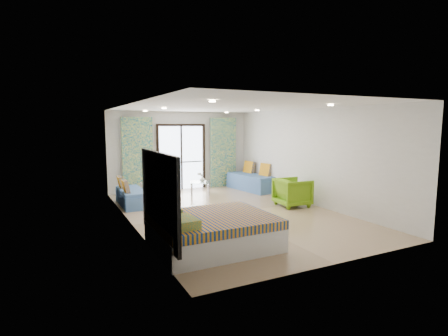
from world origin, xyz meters
name	(u,v)px	position (x,y,z in m)	size (l,w,h in m)	color
floor	(230,212)	(0.00, 0.00, 0.00)	(5.00, 7.50, 0.01)	#927657
ceiling	(230,107)	(0.00, 0.00, 2.70)	(5.00, 7.50, 0.01)	silver
wall_back	(181,151)	(0.00, 3.75, 1.35)	(5.00, 0.01, 2.70)	silver
wall_front	(339,182)	(0.00, -3.75, 1.35)	(5.00, 0.01, 2.70)	silver
wall_left	(130,166)	(-2.50, 0.00, 1.35)	(0.01, 7.50, 2.70)	silver
wall_right	(308,157)	(2.50, 0.00, 1.35)	(0.01, 7.50, 2.70)	silver
balcony_door	(181,153)	(0.00, 3.72, 1.26)	(1.76, 0.08, 2.28)	black
balcony_rail	(181,162)	(0.00, 3.73, 0.95)	(1.52, 0.03, 0.04)	#595451
curtain_left	(138,156)	(-1.55, 3.57, 1.25)	(1.00, 0.10, 2.50)	white
curtain_right	(223,152)	(1.55, 3.57, 1.25)	(1.00, 0.10, 2.50)	white
downlight_a	(212,101)	(-1.40, -2.00, 2.67)	(0.12, 0.12, 0.02)	#FFE0B2
downlight_b	(331,105)	(1.40, -2.00, 2.67)	(0.12, 0.12, 0.02)	#FFE0B2
downlight_c	(164,108)	(-1.40, 1.00, 2.67)	(0.12, 0.12, 0.02)	#FFE0B2
downlight_d	(257,110)	(1.40, 1.00, 2.67)	(0.12, 0.12, 0.02)	#FFE0B2
downlight_e	(145,111)	(-1.40, 3.00, 2.67)	(0.12, 0.12, 0.02)	#FFE0B2
downlight_f	(226,112)	(1.40, 3.00, 2.67)	(0.12, 0.12, 0.02)	#FFE0B2
headboard	(159,196)	(-2.46, -2.13, 1.05)	(0.06, 2.10, 1.50)	black
switch_plate	(141,185)	(-2.47, -0.88, 1.05)	(0.02, 0.10, 0.10)	silver
bed	(212,231)	(-1.48, -2.13, 0.31)	(2.14, 1.75, 0.74)	silver
daybed_left	(131,197)	(-2.11, 1.97, 0.25)	(0.63, 1.62, 0.80)	#40649A
daybed_right	(251,181)	(2.12, 2.49, 0.30)	(1.00, 2.01, 0.95)	#40649A
coffee_table	(200,183)	(0.21, 2.52, 0.37)	(0.82, 0.82, 0.73)	silver
vase	(202,179)	(0.27, 2.50, 0.51)	(0.18, 0.18, 0.18)	white
armchair	(293,191)	(1.89, -0.12, 0.43)	(0.83, 0.78, 0.86)	#669E14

